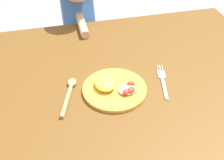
% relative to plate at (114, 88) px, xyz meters
% --- Properties ---
extents(dining_table, '(1.24, 0.98, 0.69)m').
position_rel_plate_xyz_m(dining_table, '(0.12, 0.08, -0.09)').
color(dining_table, brown).
rests_on(dining_table, ground_plane).
extents(plate, '(0.25, 0.25, 0.05)m').
position_rel_plate_xyz_m(plate, '(0.00, 0.00, 0.00)').
color(plate, gold).
rests_on(plate, dining_table).
extents(fork, '(0.07, 0.21, 0.01)m').
position_rel_plate_xyz_m(fork, '(0.21, 0.01, -0.01)').
color(fork, silver).
rests_on(fork, dining_table).
extents(spoon, '(0.09, 0.21, 0.02)m').
position_rel_plate_xyz_m(spoon, '(-0.17, 0.02, -0.00)').
color(spoon, tan).
rests_on(spoon, dining_table).
extents(person, '(0.18, 0.40, 0.97)m').
position_rel_plate_xyz_m(person, '(-0.05, 0.68, -0.16)').
color(person, '#3E5364').
rests_on(person, ground_plane).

